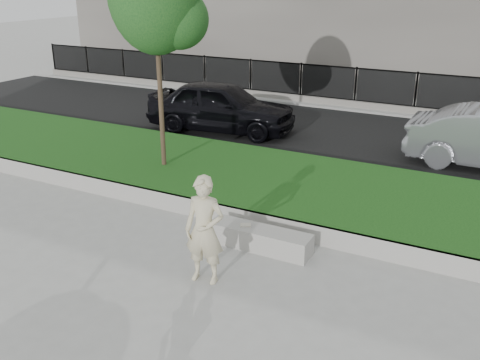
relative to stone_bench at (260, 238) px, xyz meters
The scene contains 10 objects.
ground 1.07m from the stone_bench, 157.63° to the right, with size 90.00×90.00×0.00m, color gray.
grass_bank 2.78m from the stone_bench, 110.50° to the left, with size 34.00×4.00×0.40m, color black.
grass_kerb 1.16m from the stone_bench, 146.64° to the left, with size 34.00×0.08×0.40m, color gray.
street 8.16m from the stone_bench, 96.84° to the left, with size 34.00×7.00×0.04m, color black.
far_pavement 12.64m from the stone_bench, 94.41° to the left, with size 34.00×3.00×0.12m, color gray.
iron_fence 11.65m from the stone_bench, 94.79° to the left, with size 32.00×0.30×1.50m.
stone_bench is the anchor object (origin of this frame).
man 1.63m from the stone_bench, 102.85° to the right, with size 0.68×0.44×1.86m, color beige.
book 0.36m from the stone_bench, behind, with size 0.20×0.15×0.02m, color beige.
car_dark 8.05m from the stone_bench, 124.50° to the left, with size 1.92×4.78×1.63m, color black.
Camera 1 is at (4.78, -7.70, 4.83)m, focal length 40.00 mm.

